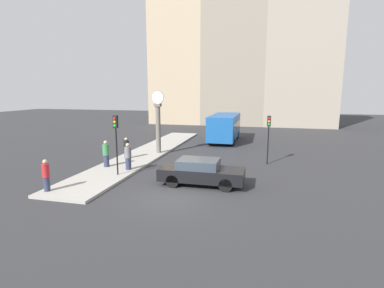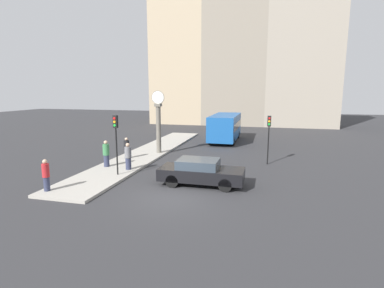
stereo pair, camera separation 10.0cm
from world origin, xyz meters
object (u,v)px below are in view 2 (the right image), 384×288
traffic_light_far (269,130)px  pedestrian_red_top (46,175)px  bus_distant (225,126)px  pedestrian_green_hoodie (106,154)px  pedestrian_black_jacket (127,148)px  traffic_light_near (116,132)px  sedan_car (201,172)px  street_clock (158,123)px  pedestrian_grey_jacket (128,156)px

traffic_light_far → pedestrian_red_top: bearing=-139.8°
bus_distant → pedestrian_green_hoodie: (-6.23, -13.13, -0.55)m
pedestrian_black_jacket → pedestrian_red_top: bearing=-94.0°
traffic_light_near → traffic_light_far: 10.60m
sedan_car → pedestrian_black_jacket: 8.21m
pedestrian_green_hoodie → traffic_light_near: bearing=-43.6°
sedan_car → bus_distant: size_ratio=0.66×
traffic_light_near → pedestrian_green_hoodie: 2.92m
traffic_light_far → pedestrian_black_jacket: size_ratio=2.19×
traffic_light_near → pedestrian_black_jacket: bearing=109.4°
bus_distant → sedan_car: bearing=-86.9°
traffic_light_far → pedestrian_green_hoodie: bearing=-159.4°
traffic_light_far → street_clock: (-8.85, 1.26, 0.07)m
sedan_car → traffic_light_far: bearing=58.4°
traffic_light_far → street_clock: size_ratio=0.69×
bus_distant → traffic_light_near: size_ratio=1.97×
street_clock → pedestrian_red_top: bearing=-101.6°
traffic_light_near → pedestrian_green_hoodie: size_ratio=2.03×
pedestrian_grey_jacket → pedestrian_red_top: pedestrian_grey_jacket is taller
sedan_car → street_clock: street_clock is taller
sedan_car → traffic_light_far: traffic_light_far is taller
pedestrian_grey_jacket → bus_distant: bearing=71.8°
street_clock → pedestrian_green_hoodie: (-1.82, -5.28, -1.56)m
traffic_light_near → pedestrian_grey_jacket: traffic_light_near is taller
sedan_car → street_clock: (-5.22, 7.16, 1.84)m
pedestrian_red_top → pedestrian_black_jacket: bearing=86.0°
traffic_light_far → street_clock: bearing=171.9°
traffic_light_near → pedestrian_red_top: size_ratio=2.19×
traffic_light_far → pedestrian_red_top: size_ratio=2.10×
street_clock → pedestrian_black_jacket: size_ratio=3.18×
street_clock → pedestrian_grey_jacket: size_ratio=2.89×
traffic_light_far → pedestrian_green_hoodie: traffic_light_far is taller
traffic_light_far → pedestrian_red_top: traffic_light_far is taller
bus_distant → pedestrian_green_hoodie: size_ratio=4.00×
pedestrian_green_hoodie → pedestrian_grey_jacket: size_ratio=1.02×
pedestrian_grey_jacket → street_clock: bearing=89.8°
sedan_car → pedestrian_green_hoodie: (-7.04, 1.88, 0.28)m
pedestrian_black_jacket → pedestrian_grey_jacket: size_ratio=0.91×
sedan_car → bus_distant: 15.05m
street_clock → pedestrian_black_jacket: (-1.62, -2.64, -1.66)m
pedestrian_red_top → street_clock: bearing=78.4°
sedan_car → bus_distant: (-0.81, 15.01, 0.83)m
traffic_light_near → pedestrian_black_jacket: (-1.50, 4.26, -1.84)m
street_clock → traffic_light_near: bearing=-91.0°
pedestrian_green_hoodie → bus_distant: bearing=64.6°
pedestrian_grey_jacket → pedestrian_red_top: bearing=-113.4°
pedestrian_red_top → traffic_light_near: bearing=60.9°
sedan_car → traffic_light_near: traffic_light_near is taller
pedestrian_green_hoodie → pedestrian_red_top: 5.32m
sedan_car → traffic_light_near: 5.72m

